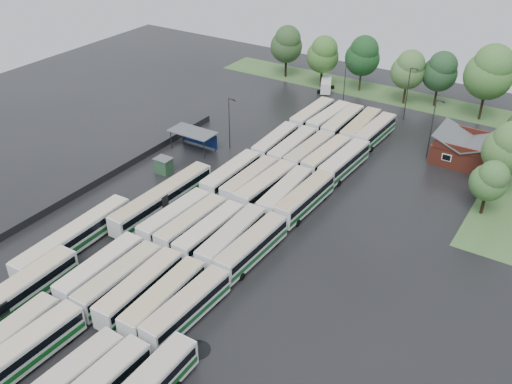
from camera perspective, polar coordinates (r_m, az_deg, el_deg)
The scene contains 55 objects.
ground at distance 77.36m, azimuth -6.07°, elevation -5.06°, with size 160.00×160.00×0.00m, color black.
brick_building at distance 101.87m, azimuth 20.21°, elevation 3.79°, with size 10.07×8.60×5.39m.
wash_shed at distance 99.97m, azimuth -6.21°, elevation 5.83°, with size 8.20×4.20×3.58m.
utility_hut at distance 93.80m, azimuth -9.21°, elevation 2.65°, with size 2.70×2.20×2.62m.
grass_strip_north at distance 127.37m, azimuth 13.10°, elevation 9.45°, with size 80.00×10.00×0.01m, color #40642F.
west_fence at distance 95.09m, azimuth -13.72°, elevation 2.04°, with size 0.10×50.00×1.20m, color #2D2D30.
bus_r0c0 at distance 66.09m, azimuth -23.62°, elevation -13.43°, with size 3.07×12.42×3.43m.
bus_r0c1 at distance 64.24m, azimuth -21.87°, elevation -14.42°, with size 3.05×12.74×3.53m.
bus_r0c3 at distance 60.02m, azimuth -18.36°, elevation -17.54°, with size 3.27×12.66×3.49m.
bus_r1c0 at distance 71.77m, azimuth -15.26°, elevation -7.53°, with size 2.91×12.63×3.50m.
bus_r1c1 at distance 69.79m, azimuth -13.54°, elevation -8.52°, with size 2.72×12.56×3.49m.
bus_r1c2 at distance 67.96m, azimuth -11.50°, elevation -9.44°, with size 3.14×12.89×3.57m.
bus_r1c3 at distance 66.19m, azimuth -9.19°, elevation -10.50°, with size 3.11×12.70×3.51m.
bus_r1c4 at distance 64.78m, azimuth -6.92°, elevation -11.40°, with size 3.02×12.58×3.48m.
bus_r2c0 at distance 79.21m, azimuth -8.09°, elevation -2.57°, with size 3.14×12.55×3.47m.
bus_r2c1 at distance 77.62m, azimuth -6.43°, elevation -3.22°, with size 2.97×12.46×3.45m.
bus_r2c2 at distance 75.84m, azimuth -4.64°, elevation -4.03°, with size 2.84×12.49×3.47m.
bus_r2c3 at distance 74.36m, azimuth -2.40°, elevation -4.66°, with size 3.19×13.14×3.63m.
bus_r2c4 at distance 72.91m, azimuth -0.42°, elevation -5.49°, with size 3.03×12.90×3.57m.
bus_r3c0 at distance 88.52m, azimuth -2.48°, elevation 1.70°, with size 2.79×12.89×3.58m.
bus_r3c1 at distance 87.00m, azimuth -0.62°, elevation 1.11°, with size 2.75×12.46×3.46m.
bus_r3c2 at distance 85.42m, azimuth 1.00°, elevation 0.55°, with size 3.33×13.04×3.60m.
bus_r3c3 at distance 83.82m, azimuth 2.94°, elevation -0.16°, with size 3.20×12.87×3.56m.
bus_r3c4 at distance 82.88m, azimuth 4.91°, elevation -0.62°, with size 3.11×13.03×3.61m.
bus_r4c0 at distance 98.70m, azimuth 1.96°, elevation 4.95°, with size 3.11×12.42×3.43m.
bus_r4c1 at distance 96.93m, azimuth 3.68°, elevation 4.42°, with size 2.88×12.74×3.54m.
bus_r4c2 at distance 95.69m, azimuth 5.38°, elevation 3.96°, with size 3.04×12.71×3.52m.
bus_r4c3 at distance 94.67m, azimuth 7.05°, elevation 3.51°, with size 3.19×12.49×3.45m.
bus_r4c4 at distance 93.21m, azimuth 8.80°, elevation 2.96°, with size 3.26×13.08×3.61m.
bus_r5c0 at distance 109.49m, azimuth 5.65°, elevation 7.60°, with size 2.87×12.81×3.56m.
bus_r5c1 at distance 108.39m, azimuth 7.30°, elevation 7.23°, with size 3.27×12.77×3.52m.
bus_r5c2 at distance 106.82m, azimuth 8.65°, elevation 6.79°, with size 2.89×13.03×3.62m.
bus_r5c3 at distance 105.70m, azimuth 10.42°, elevation 6.35°, with size 3.10×13.11×3.63m.
bus_r5c4 at distance 104.76m, azimuth 11.82°, elevation 5.91°, with size 3.06×12.55×3.47m.
artic_bus_west_a at distance 70.54m, azimuth -23.91°, elevation -10.16°, with size 3.18×19.53×3.61m.
artic_bus_west_b at distance 83.65m, azimuth -9.32°, elevation -0.63°, with size 3.21×19.26×3.56m.
artic_bus_west_c at distance 78.26m, azimuth -17.73°, elevation -4.38°, with size 3.04×18.63×3.45m.
minibus at distance 126.72m, azimuth 7.03°, elevation 10.59°, with size 4.27×6.11×2.51m.
tree_north_0 at distance 132.49m, azimuth 3.10°, elevation 14.57°, with size 7.22×7.22×11.95m.
tree_north_1 at distance 126.93m, azimuth 6.74°, elevation 13.53°, with size 6.97×6.97×11.54m.
tree_north_2 at distance 125.87m, azimuth 10.65°, elevation 13.27°, with size 7.37×7.37×12.20m.
tree_north_3 at distance 120.96m, azimuth 15.04°, elevation 11.76°, with size 6.91×6.91×11.45m.
tree_north_4 at distance 121.47m, azimuth 17.98°, elevation 11.43°, with size 6.98×6.98×11.56m.
tree_north_5 at distance 117.11m, azimuth 22.37°, elevation 11.07°, with size 9.09×9.09×15.06m.
tree_east_0 at distance 86.23m, azimuth 22.37°, elevation 1.10°, with size 5.34×5.30×8.77m.
tree_east_1 at distance 91.94m, azimuth 23.96°, elevation 4.06°, with size 7.20×7.20×11.92m.
lamp_post_ne at distance 99.72m, azimuth 17.28°, elevation 6.47°, with size 1.62×0.32×10.54m.
lamp_post_nw at distance 98.69m, azimuth -2.64°, elevation 7.24°, with size 1.46×0.28×9.45m.
lamp_post_back_w at distance 117.20m, azimuth 8.92°, elevation 10.84°, with size 1.45×0.28×9.40m.
lamp_post_back_e at distance 113.46m, azimuth 14.99°, elevation 9.82°, with size 1.62×0.32×10.54m.
puddle_0 at distance 67.23m, azimuth -20.28°, elevation -13.90°, with size 4.22×4.22×0.01m, color black.
puddle_1 at distance 62.39m, azimuth -11.06°, elevation -16.44°, with size 2.83×2.83×0.01m, color black.
puddle_2 at distance 83.56m, azimuth -9.79°, elevation -2.32°, with size 6.70×6.70×0.01m, color black.
puddle_3 at distance 72.68m, azimuth -3.79°, elevation -7.66°, with size 2.81×2.81×0.01m, color black.
puddle_4 at distance 62.85m, azimuth -5.87°, elevation -15.44°, with size 2.86×2.86×0.01m, color black.
Camera 1 is at (40.30, -47.82, 45.54)m, focal length 40.00 mm.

